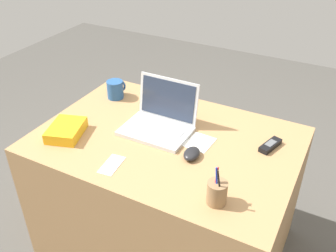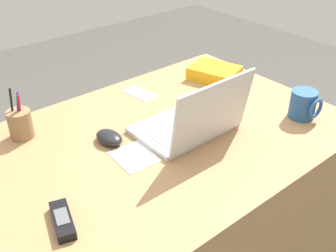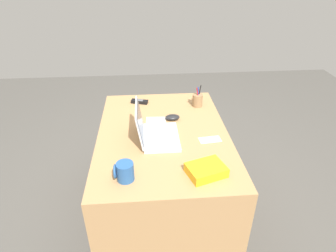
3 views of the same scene
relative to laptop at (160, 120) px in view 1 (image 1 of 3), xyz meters
The scene contains 10 objects.
ground_plane 0.77m from the laptop, 40.57° to the right, with size 6.00×6.00×0.00m, color #4C4944.
desk 0.41m from the laptop, 40.57° to the right, with size 1.21×0.84×0.72m, color #A87C4F.
laptop is the anchor object (origin of this frame).
computer_mouse 0.27m from the laptop, 30.06° to the right, with size 0.07×0.10×0.04m, color black.
coffee_mug_white 0.41m from the laptop, 155.91° to the left, with size 0.09×0.10×0.10m.
cordless_phone 0.53m from the laptop, 10.37° to the left, with size 0.08×0.14×0.03m.
pen_holder 0.55m from the laptop, 38.62° to the right, with size 0.08×0.08×0.17m.
snack_bag 0.45m from the laptop, 144.95° to the right, with size 0.14×0.19×0.05m, color #F2AD19.
paper_note_near_laptop 0.23m from the laptop, ahead, with size 0.11×0.14×0.00m, color white.
paper_note_left 0.35m from the laptop, 97.13° to the right, with size 0.07×0.14×0.00m, color white.
Camera 1 is at (0.69, -1.28, 1.72)m, focal length 40.14 mm.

